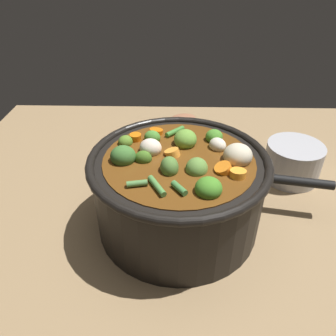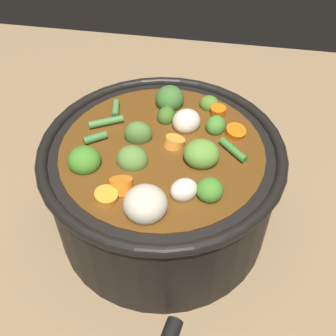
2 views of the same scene
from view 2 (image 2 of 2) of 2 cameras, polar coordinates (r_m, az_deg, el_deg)
name	(u,v)px [view 2 (image 2 of 2)]	position (r m, az deg, el deg)	size (l,w,h in m)	color
ground_plane	(163,219)	(0.64, -0.70, -7.06)	(1.10, 1.10, 0.00)	#8C704C
cooking_pot	(162,184)	(0.57, -0.77, -2.16)	(0.32, 0.32, 0.18)	black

